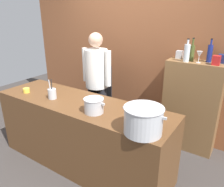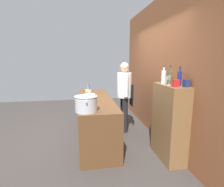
# 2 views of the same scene
# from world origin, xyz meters

# --- Properties ---
(ground_plane) EXTENTS (8.00, 8.00, 0.00)m
(ground_plane) POSITION_xyz_m (0.00, 0.00, 0.00)
(ground_plane) COLOR #383330
(brick_back_panel) EXTENTS (4.40, 0.10, 3.00)m
(brick_back_panel) POSITION_xyz_m (0.00, 1.40, 1.50)
(brick_back_panel) COLOR brown
(brick_back_panel) RESTS_ON ground_plane
(prep_counter) EXTENTS (2.37, 0.70, 0.90)m
(prep_counter) POSITION_xyz_m (0.00, 0.00, 0.45)
(prep_counter) COLOR brown
(prep_counter) RESTS_ON ground_plane
(bar_cabinet) EXTENTS (0.76, 0.32, 1.31)m
(bar_cabinet) POSITION_xyz_m (1.04, 1.19, 0.66)
(bar_cabinet) COLOR brown
(bar_cabinet) RESTS_ON ground_plane
(chef) EXTENTS (0.53, 0.37, 1.66)m
(chef) POSITION_xyz_m (-0.29, 0.72, 0.96)
(chef) COLOR black
(chef) RESTS_ON ground_plane
(stockpot_large) EXTENTS (0.42, 0.37, 0.25)m
(stockpot_large) POSITION_xyz_m (0.95, -0.22, 1.03)
(stockpot_large) COLOR #B7BABF
(stockpot_large) RESTS_ON prep_counter
(stockpot_small) EXTENTS (0.28, 0.22, 0.16)m
(stockpot_small) POSITION_xyz_m (0.32, -0.13, 0.98)
(stockpot_small) COLOR #B7BABF
(stockpot_small) RESTS_ON prep_counter
(utensil_crock) EXTENTS (0.10, 0.10, 0.26)m
(utensil_crock) POSITION_xyz_m (-0.37, -0.11, 0.97)
(utensil_crock) COLOR #B7BABF
(utensil_crock) RESTS_ON prep_counter
(butter_jar) EXTENTS (0.09, 0.09, 0.06)m
(butter_jar) POSITION_xyz_m (-0.84, -0.15, 0.93)
(butter_jar) COLOR yellow
(butter_jar) RESTS_ON prep_counter
(wine_bottle_cobalt) EXTENTS (0.06, 0.06, 0.31)m
(wine_bottle_cobalt) POSITION_xyz_m (1.17, 1.24, 1.43)
(wine_bottle_cobalt) COLOR navy
(wine_bottle_cobalt) RESTS_ON bar_cabinet
(wine_bottle_olive) EXTENTS (0.07, 0.07, 0.31)m
(wine_bottle_olive) POSITION_xyz_m (0.96, 1.20, 1.42)
(wine_bottle_olive) COLOR #475123
(wine_bottle_olive) RESTS_ON bar_cabinet
(wine_bottle_clear) EXTENTS (0.08, 0.08, 0.30)m
(wine_bottle_clear) POSITION_xyz_m (0.92, 1.10, 1.43)
(wine_bottle_clear) COLOR silver
(wine_bottle_clear) RESTS_ON bar_cabinet
(wine_glass_tall) EXTENTS (0.07, 0.07, 0.15)m
(wine_glass_tall) POSITION_xyz_m (1.07, 1.13, 1.42)
(wine_glass_tall) COLOR silver
(wine_glass_tall) RESTS_ON bar_cabinet
(spice_tin_navy) EXTENTS (0.08, 0.08, 0.11)m
(spice_tin_navy) POSITION_xyz_m (1.32, 1.28, 1.37)
(spice_tin_navy) COLOR navy
(spice_tin_navy) RESTS_ON bar_cabinet
(spice_tin_red) EXTENTS (0.09, 0.09, 0.12)m
(spice_tin_red) POSITION_xyz_m (1.28, 1.12, 1.37)
(spice_tin_red) COLOR red
(spice_tin_red) RESTS_ON bar_cabinet
(spice_tin_silver) EXTENTS (0.08, 0.08, 0.11)m
(spice_tin_silver) POSITION_xyz_m (0.77, 1.27, 1.37)
(spice_tin_silver) COLOR #B2B2B7
(spice_tin_silver) RESTS_ON bar_cabinet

